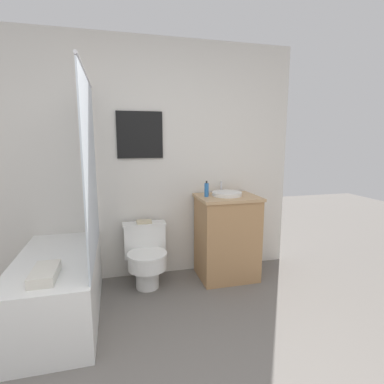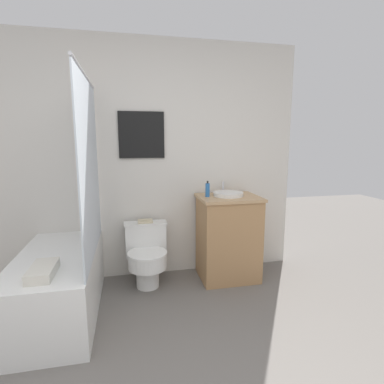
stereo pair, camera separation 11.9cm
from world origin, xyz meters
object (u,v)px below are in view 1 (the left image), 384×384
Objects in this scene: toilet at (146,255)px; book_on_tank at (144,222)px; sink at (227,194)px; soap_bottle at (207,190)px.

toilet is 4.12× the size of book_on_tank.
sink reaches higher than book_on_tank.
sink is 0.23m from soap_bottle.
book_on_tank is (0.00, 0.13, 0.31)m from toilet.
soap_bottle is 0.73m from book_on_tank.
sink is (0.86, 0.00, 0.59)m from toilet.
soap_bottle is at bearing 0.46° from toilet.
soap_bottle is at bearing 179.73° from sink.
book_on_tank is (-0.64, 0.12, -0.33)m from soap_bottle.
soap_bottle is at bearing -10.79° from book_on_tank.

